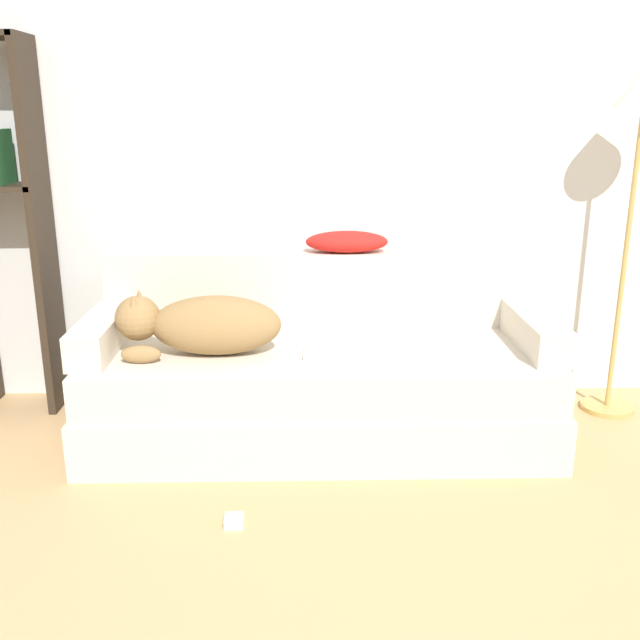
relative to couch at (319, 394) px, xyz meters
The scene contains 9 objects.
wall_back 1.29m from the couch, 72.87° to the left, with size 8.10×0.06×2.70m.
couch is the anchor object (origin of this frame).
couch_backrest 0.52m from the couch, 90.00° to the left, with size 1.97×0.15×0.36m.
couch_arm_left 0.97m from the couch, behind, with size 0.15×0.61×0.14m.
couch_arm_right 0.97m from the couch, ahead, with size 0.15×0.61×0.14m.
dog 0.61m from the couch, behind, with size 0.69×0.26×0.27m.
laptop 0.26m from the couch, 35.23° to the right, with size 0.35×0.26×0.02m.
throw_pillow 0.71m from the couch, 66.86° to the left, with size 0.38×0.18×0.10m.
power_adapter 0.80m from the couch, 114.30° to the right, with size 0.07×0.07×0.04m.
Camera 1 is at (-0.25, -0.57, 1.41)m, focal length 40.00 mm.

